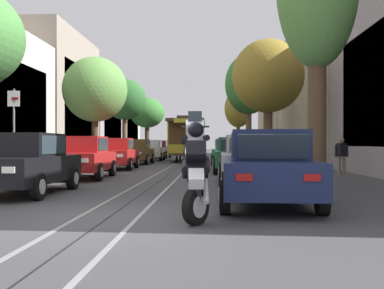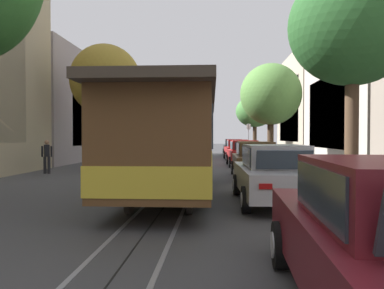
# 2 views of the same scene
# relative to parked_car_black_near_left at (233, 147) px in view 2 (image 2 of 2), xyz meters

# --- Properties ---
(ground_plane) EXTENTS (160.00, 160.00, 0.00)m
(ground_plane) POSITION_rel_parked_car_black_near_left_xyz_m (3.04, 19.77, -0.80)
(ground_plane) COLOR #424244
(trolley_track_rails) EXTENTS (1.14, 67.04, 0.01)m
(trolley_track_rails) POSITION_rel_parked_car_black_near_left_xyz_m (3.04, 23.67, -0.79)
(trolley_track_rails) COLOR gray
(trolley_track_rails) RESTS_ON ground
(parked_car_black_near_left) EXTENTS (2.02, 4.37, 1.58)m
(parked_car_black_near_left) POSITION_rel_parked_car_black_near_left_xyz_m (0.00, 0.00, 0.00)
(parked_car_black_near_left) COLOR black
(parked_car_black_near_left) RESTS_ON ground
(parked_car_red_second_left) EXTENTS (2.10, 4.40, 1.58)m
(parked_car_red_second_left) POSITION_rel_parked_car_black_near_left_xyz_m (-0.00, 5.62, 0.00)
(parked_car_red_second_left) COLOR red
(parked_car_red_second_left) RESTS_ON ground
(parked_car_red_mid_left) EXTENTS (2.08, 4.40, 1.58)m
(parked_car_red_mid_left) POSITION_rel_parked_car_black_near_left_xyz_m (-0.02, 11.92, 0.00)
(parked_car_red_mid_left) COLOR red
(parked_car_red_mid_left) RESTS_ON ground
(parked_car_brown_fourth_left) EXTENTS (2.02, 4.37, 1.58)m
(parked_car_brown_fourth_left) POSITION_rel_parked_car_black_near_left_xyz_m (-0.01, 18.27, 0.00)
(parked_car_brown_fourth_left) COLOR brown
(parked_car_brown_fourth_left) RESTS_ON ground
(parked_car_silver_fifth_left) EXTENTS (2.06, 4.39, 1.58)m
(parked_car_silver_fifth_left) POSITION_rel_parked_car_black_near_left_xyz_m (0.16, 24.44, 0.00)
(parked_car_silver_fifth_left) COLOR #B7B7BC
(parked_car_silver_fifth_left) RESTS_ON ground
(parked_car_navy_near_right) EXTENTS (2.10, 4.41, 1.58)m
(parked_car_navy_near_right) POSITION_rel_parked_car_black_near_left_xyz_m (6.03, -2.09, 0.00)
(parked_car_navy_near_right) COLOR #19234C
(parked_car_navy_near_right) RESTS_ON ground
(parked_car_silver_second_right) EXTENTS (2.05, 4.38, 1.58)m
(parked_car_silver_second_right) POSITION_rel_parked_car_black_near_left_xyz_m (6.07, 3.61, 0.00)
(parked_car_silver_second_right) COLOR #B7B7BC
(parked_car_silver_second_right) RESTS_ON ground
(parked_car_green_mid_right) EXTENTS (2.02, 4.37, 1.58)m
(parked_car_green_mid_right) POSITION_rel_parked_car_black_near_left_xyz_m (5.90, 9.09, 0.00)
(parked_car_green_mid_right) COLOR #1E6038
(parked_car_green_mid_right) RESTS_ON ground
(parked_car_teal_fourth_right) EXTENTS (2.12, 4.41, 1.58)m
(parked_car_teal_fourth_right) POSITION_rel_parked_car_black_near_left_xyz_m (5.84, 14.94, 0.00)
(parked_car_teal_fourth_right) COLOR #196B70
(parked_car_teal_fourth_right) RESTS_ON ground
(street_tree_kerb_left_near) EXTENTS (3.53, 3.53, 5.63)m
(street_tree_kerb_left_near) POSITION_rel_parked_car_black_near_left_xyz_m (-1.96, 0.31, 3.34)
(street_tree_kerb_left_near) COLOR #4C3826
(street_tree_kerb_left_near) RESTS_ON ground
(street_tree_kerb_left_second) EXTENTS (3.47, 3.51, 5.98)m
(street_tree_kerb_left_second) POSITION_rel_parked_car_black_near_left_xyz_m (-1.44, 13.28, 3.41)
(street_tree_kerb_left_second) COLOR #4C3826
(street_tree_kerb_left_second) RESTS_ON ground
(street_tree_kerb_left_mid) EXTENTS (3.36, 2.74, 6.31)m
(street_tree_kerb_left_mid) POSITION_rel_parked_car_black_near_left_xyz_m (-1.89, 24.37, 3.89)
(street_tree_kerb_left_mid) COLOR brown
(street_tree_kerb_left_mid) RESTS_ON ground
(street_tree_kerb_right_near) EXTENTS (2.22, 2.37, 8.11)m
(street_tree_kerb_right_near) POSITION_rel_parked_car_black_near_left_xyz_m (7.73, 0.95, 4.78)
(street_tree_kerb_right_near) COLOR brown
(street_tree_kerb_right_near) RESTS_ON ground
(street_tree_kerb_right_second) EXTENTS (3.93, 4.17, 7.01)m
(street_tree_kerb_right_second) POSITION_rel_parked_car_black_near_left_xyz_m (7.92, 14.05, 4.16)
(street_tree_kerb_right_second) COLOR brown
(street_tree_kerb_right_second) RESTS_ON ground
(cable_car_trolley) EXTENTS (2.64, 9.15, 3.28)m
(cable_car_trolley) POSITION_rel_parked_car_black_near_left_xyz_m (3.04, 23.88, 0.86)
(cable_car_trolley) COLOR brown
(cable_car_trolley) RESTS_ON ground
(motorcycle_with_rider) EXTENTS (0.51, 1.83, 1.88)m
(motorcycle_with_rider) POSITION_rel_parked_car_black_near_left_xyz_m (4.59, -4.14, 0.19)
(motorcycle_with_rider) COLOR black
(motorcycle_with_rider) RESTS_ON ground
(pedestrian_on_left_pavement) EXTENTS (0.55, 0.37, 1.56)m
(pedestrian_on_left_pavement) POSITION_rel_parked_car_black_near_left_xyz_m (10.22, 7.76, 0.08)
(pedestrian_on_left_pavement) COLOR slate
(pedestrian_on_left_pavement) RESTS_ON ground
(pedestrian_on_right_pavement) EXTENTS (0.55, 0.42, 1.65)m
(pedestrian_on_right_pavement) POSITION_rel_parked_car_black_near_left_xyz_m (9.91, 17.15, 0.13)
(pedestrian_on_right_pavement) COLOR black
(pedestrian_on_right_pavement) RESTS_ON ground
(street_sign_post) EXTENTS (0.36, 0.09, 2.99)m
(street_sign_post) POSITION_rel_parked_car_black_near_left_xyz_m (-1.21, 2.22, 1.04)
(street_sign_post) COLOR slate
(street_sign_post) RESTS_ON ground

